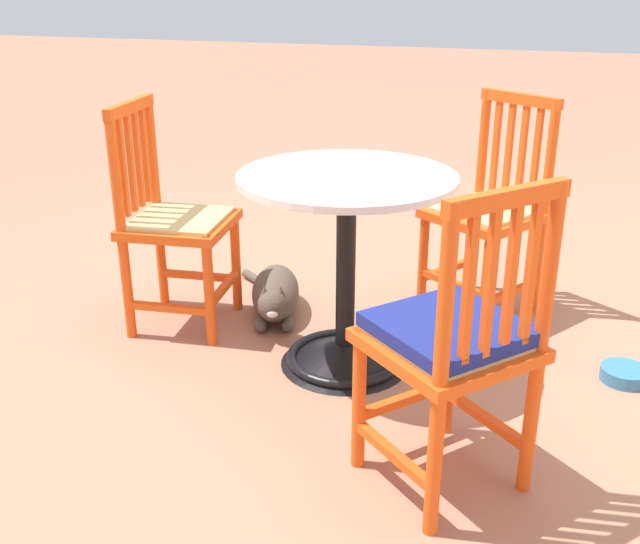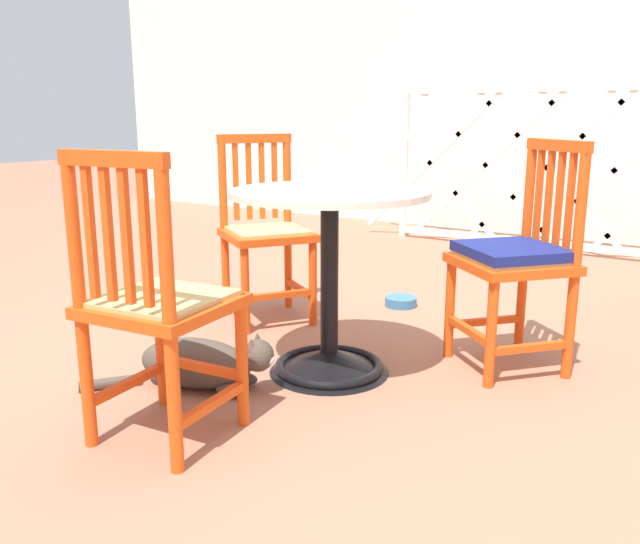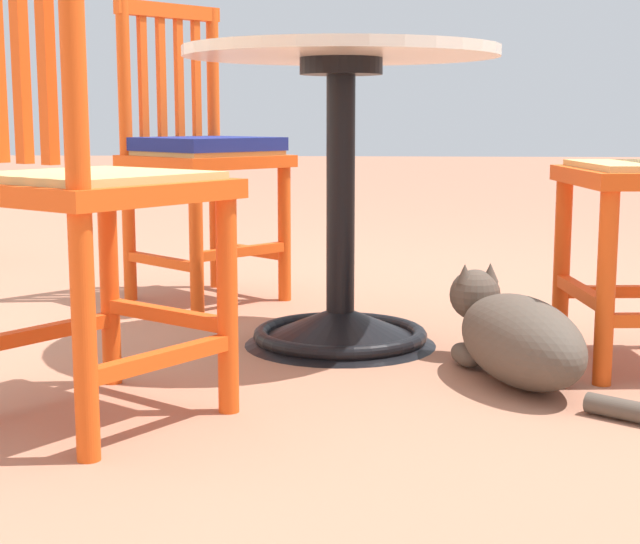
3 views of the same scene
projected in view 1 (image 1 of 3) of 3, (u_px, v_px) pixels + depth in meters
The scene contains 7 objects.
ground_plane at pixel (318, 363), 2.82m from camera, with size 24.00×24.00×0.00m, color #A36B51.
cafe_table at pixel (345, 294), 2.71m from camera, with size 0.76×0.76×0.73m.
orange_chair_near_fence at pixel (489, 213), 3.11m from camera, with size 0.55×0.55×0.91m.
orange_chair_facing_out at pixel (173, 223), 2.99m from camera, with size 0.44×0.44×0.91m.
orange_chair_at_corner at pixel (453, 343), 2.01m from camera, with size 0.56×0.56×0.91m.
tabby_cat at pixel (275, 296), 3.16m from camera, with size 0.65×0.45×0.23m.
pet_water_bowl at pixel (624, 374), 2.69m from camera, with size 0.17×0.17×0.05m, color teal.
Camera 1 is at (2.37, 0.73, 1.38)m, focal length 42.04 mm.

